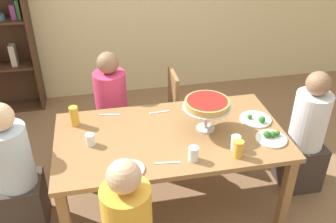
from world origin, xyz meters
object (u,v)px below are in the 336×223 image
at_px(cutlery_knife_near, 159,112).
at_px(water_glass_clear_far, 236,143).
at_px(diner_head_west, 17,178).
at_px(salad_plate_near_diner, 129,169).
at_px(chair_far_right, 184,106).
at_px(water_glass_clear_near, 90,140).
at_px(cutlery_fork_far, 110,115).
at_px(water_glass_clear_spare, 194,154).
at_px(salad_plate_far_diner, 271,137).
at_px(cutlery_knife_far, 193,109).
at_px(salad_plate_spare, 256,119).
at_px(beer_glass_amber_tall, 239,149).
at_px(dining_table, 170,143).
at_px(beer_glass_amber_short, 74,116).
at_px(cutlery_fork_near, 168,163).
at_px(diner_far_left, 113,116).
at_px(diner_head_east, 305,140).

bearing_deg(cutlery_knife_near, water_glass_clear_far, 123.58).
relative_size(water_glass_clear_far, cutlery_knife_near, 0.63).
relative_size(diner_head_west, salad_plate_near_diner, 5.66).
relative_size(chair_far_right, water_glass_clear_near, 9.41).
bearing_deg(cutlery_fork_far, water_glass_clear_spare, 135.88).
bearing_deg(salad_plate_far_diner, cutlery_knife_far, 131.86).
distance_m(salad_plate_spare, beer_glass_amber_tall, 0.52).
height_order(dining_table, diner_head_west, diner_head_west).
height_order(salad_plate_near_diner, water_glass_clear_spare, water_glass_clear_spare).
bearing_deg(salad_plate_near_diner, salad_plate_far_diner, 7.58).
bearing_deg(beer_glass_amber_short, cutlery_fork_near, -44.13).
bearing_deg(cutlery_knife_near, cutlery_knife_far, 174.14).
bearing_deg(water_glass_clear_far, diner_far_left, 129.36).
bearing_deg(salad_plate_near_diner, diner_head_east, 13.78).
relative_size(salad_plate_spare, water_glass_clear_far, 2.27).
height_order(diner_far_left, salad_plate_far_diner, diner_far_left).
xyz_separation_m(dining_table, salad_plate_spare, (0.73, 0.05, 0.10)).
xyz_separation_m(diner_head_east, water_glass_clear_far, (-0.78, -0.30, 0.31)).
distance_m(salad_plate_near_diner, beer_glass_amber_short, 0.75).
relative_size(chair_far_right, cutlery_fork_far, 4.83).
bearing_deg(diner_head_west, dining_table, -0.27).
bearing_deg(salad_plate_far_diner, water_glass_clear_spare, -169.13).
height_order(salad_plate_spare, cutlery_fork_far, salad_plate_spare).
height_order(salad_plate_spare, water_glass_clear_spare, water_glass_clear_spare).
xyz_separation_m(salad_plate_near_diner, water_glass_clear_spare, (0.46, 0.02, 0.04)).
xyz_separation_m(diner_far_left, cutlery_knife_near, (0.39, -0.42, 0.25)).
distance_m(chair_far_right, cutlery_fork_far, 0.90).
relative_size(cutlery_knife_near, cutlery_fork_far, 1.00).
relative_size(beer_glass_amber_tall, water_glass_clear_spare, 1.21).
distance_m(water_glass_clear_far, cutlery_knife_near, 0.77).
relative_size(diner_head_west, salad_plate_spare, 4.46).
height_order(chair_far_right, salad_plate_spare, chair_far_right).
bearing_deg(beer_glass_amber_tall, dining_table, 139.49).
bearing_deg(salad_plate_spare, cutlery_knife_far, 150.19).
distance_m(chair_far_right, water_glass_clear_near, 1.27).
relative_size(salad_plate_spare, cutlery_knife_near, 1.43).
bearing_deg(salad_plate_near_diner, salad_plate_spare, 20.71).
distance_m(diner_head_east, water_glass_clear_spare, 1.21).
xyz_separation_m(diner_head_east, salad_plate_near_diner, (-1.57, -0.39, 0.26)).
bearing_deg(water_glass_clear_near, salad_plate_near_diner, -54.06).
height_order(diner_head_east, salad_plate_spare, diner_head_east).
distance_m(beer_glass_amber_tall, cutlery_knife_far, 0.70).
relative_size(beer_glass_amber_short, water_glass_clear_near, 1.80).
xyz_separation_m(cutlery_knife_near, cutlery_knife_far, (0.29, -0.01, 0.00)).
distance_m(water_glass_clear_far, cutlery_fork_near, 0.53).
bearing_deg(water_glass_clear_near, cutlery_knife_near, 30.78).
relative_size(salad_plate_near_diner, water_glass_clear_near, 2.20).
bearing_deg(chair_far_right, salad_plate_far_diner, 23.24).
xyz_separation_m(salad_plate_near_diner, beer_glass_amber_short, (-0.37, 0.64, 0.07)).
bearing_deg(diner_far_left, water_glass_clear_near, -14.48).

